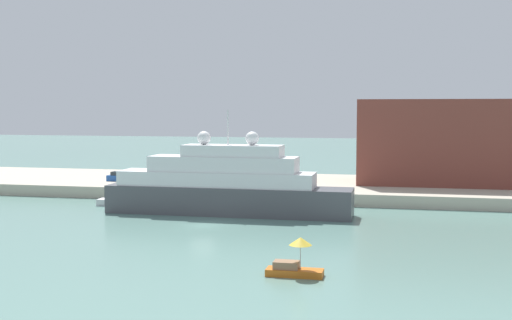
{
  "coord_description": "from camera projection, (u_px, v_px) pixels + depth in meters",
  "views": [
    {
      "loc": [
        19.62,
        -62.64,
        12.03
      ],
      "look_at": [
        4.27,
        6.0,
        6.39
      ],
      "focal_mm": 45.13,
      "sensor_mm": 36.0,
      "label": 1
    }
  ],
  "objects": [
    {
      "name": "ground",
      "position": [
        203.0,
        226.0,
        66.17
      ],
      "size": [
        400.0,
        400.0,
        0.0
      ],
      "primitive_type": "plane",
      "color": "slate"
    },
    {
      "name": "quay_dock",
      "position": [
        260.0,
        186.0,
        93.13
      ],
      "size": [
        110.0,
        23.57,
        1.57
      ],
      "primitive_type": "cube",
      "color": "#B7AD99",
      "rests_on": "ground"
    },
    {
      "name": "large_yacht",
      "position": [
        225.0,
        186.0,
        73.12
      ],
      "size": [
        28.19,
        4.7,
        11.88
      ],
      "color": "#4C4C51",
      "rests_on": "ground"
    },
    {
      "name": "small_motorboat",
      "position": [
        295.0,
        262.0,
        46.18
      ],
      "size": [
        4.11,
        1.64,
        2.85
      ],
      "color": "#C66019",
      "rests_on": "ground"
    },
    {
      "name": "work_barge",
      "position": [
        115.0,
        202.0,
        79.88
      ],
      "size": [
        4.14,
        1.8,
        0.81
      ],
      "primitive_type": "cube",
      "color": "silver",
      "rests_on": "ground"
    },
    {
      "name": "harbor_building",
      "position": [
        438.0,
        142.0,
        89.79
      ],
      "size": [
        21.88,
        11.66,
        11.71
      ],
      "primitive_type": "cube",
      "color": "brown",
      "rests_on": "quay_dock"
    },
    {
      "name": "parked_car",
      "position": [
        121.0,
        177.0,
        93.0
      ],
      "size": [
        4.12,
        1.6,
        1.37
      ],
      "color": "#1E4C99",
      "rests_on": "quay_dock"
    },
    {
      "name": "person_figure",
      "position": [
        136.0,
        178.0,
        89.71
      ],
      "size": [
        0.36,
        0.36,
        1.75
      ],
      "color": "#4C4C4C",
      "rests_on": "quay_dock"
    },
    {
      "name": "mooring_bollard",
      "position": [
        229.0,
        187.0,
        82.81
      ],
      "size": [
        0.48,
        0.48,
        0.63
      ],
      "primitive_type": "cylinder",
      "color": "black",
      "rests_on": "quay_dock"
    }
  ]
}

